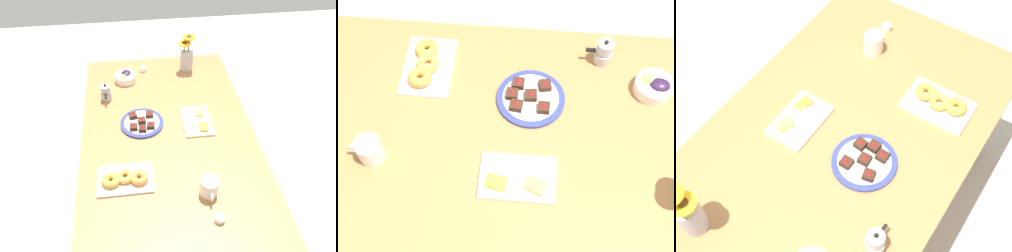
% 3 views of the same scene
% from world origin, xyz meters
% --- Properties ---
extents(ground_plane, '(6.00, 6.00, 0.00)m').
position_xyz_m(ground_plane, '(0.00, 0.00, 0.00)').
color(ground_plane, '#B7B2A8').
extents(dining_table, '(1.60, 1.00, 0.74)m').
position_xyz_m(dining_table, '(0.00, 0.00, 0.65)').
color(dining_table, '#9E6B3D').
rests_on(dining_table, ground_plane).
extents(coffee_mug, '(0.12, 0.09, 0.10)m').
position_xyz_m(coffee_mug, '(0.46, 0.14, 0.79)').
color(coffee_mug, white).
rests_on(coffee_mug, dining_table).
extents(grape_bowl, '(0.14, 0.14, 0.07)m').
position_xyz_m(grape_bowl, '(-0.54, -0.23, 0.77)').
color(grape_bowl, white).
rests_on(grape_bowl, dining_table).
extents(cheese_platter, '(0.26, 0.17, 0.03)m').
position_xyz_m(cheese_platter, '(-0.06, 0.18, 0.75)').
color(cheese_platter, white).
rests_on(cheese_platter, dining_table).
extents(croissant_platter, '(0.19, 0.28, 0.05)m').
position_xyz_m(croissant_platter, '(0.33, -0.26, 0.76)').
color(croissant_platter, white).
rests_on(croissant_platter, dining_table).
extents(jam_cup_honey, '(0.05, 0.05, 0.03)m').
position_xyz_m(jam_cup_honey, '(0.61, 0.16, 0.76)').
color(jam_cup_honey, white).
rests_on(jam_cup_honey, dining_table).
extents(jam_cup_berry, '(0.05, 0.05, 0.03)m').
position_xyz_m(jam_cup_berry, '(-0.64, -0.10, 0.76)').
color(jam_cup_berry, white).
rests_on(jam_cup_berry, dining_table).
extents(dessert_plate, '(0.26, 0.26, 0.05)m').
position_xyz_m(dessert_plate, '(-0.08, -0.15, 0.75)').
color(dessert_plate, navy).
rests_on(dessert_plate, dining_table).
extents(flower_vase, '(0.10, 0.12, 0.25)m').
position_xyz_m(flower_vase, '(-0.63, 0.21, 0.83)').
color(flower_vase, '#B2B2BC').
rests_on(flower_vase, dining_table).
extents(moka_pot, '(0.11, 0.07, 0.12)m').
position_xyz_m(moka_pot, '(-0.35, -0.36, 0.79)').
color(moka_pot, '#B7B7BC').
rests_on(moka_pot, dining_table).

